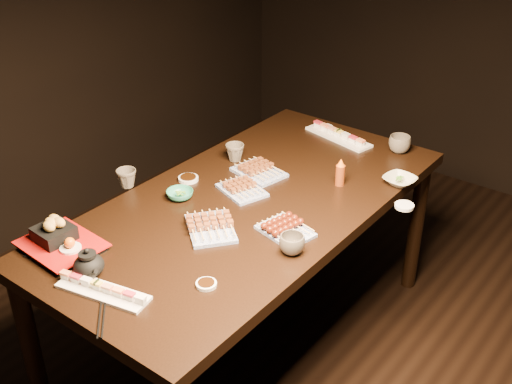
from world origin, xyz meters
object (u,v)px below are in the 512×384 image
tempura_tray (60,236)px  teacup_mid_right (292,244)px  condiment_bottle (340,172)px  sushi_platter_near (102,288)px  yakitori_plate_center (242,186)px  teapot (88,262)px  teacup_far_left (235,152)px  sushi_platter_far (338,134)px  edamame_bowl_cream (400,180)px  teacup_near_left (127,178)px  teacup_far_right (400,144)px  dining_table (249,275)px  yakitori_plate_left (259,168)px  edamame_bowl_green (180,195)px  yakitori_plate_right (210,224)px

tempura_tray → teacup_mid_right: tempura_tray is taller
condiment_bottle → sushi_platter_near: bearing=-101.7°
sushi_platter_near → yakitori_plate_center: bearing=82.2°
sushi_platter_near → teapot: (-0.11, 0.04, 0.03)m
tempura_tray → teacup_far_left: size_ratio=3.36×
sushi_platter_near → sushi_platter_far: (-0.02, 1.50, 0.00)m
edamame_bowl_cream → teacup_near_left: teacup_near_left is taller
teacup_far_right → tempura_tray: bearing=-112.2°
tempura_tray → teacup_far_right: size_ratio=2.82×
yakitori_plate_center → edamame_bowl_cream: (0.49, 0.46, -0.01)m
dining_table → sushi_platter_far: size_ratio=4.99×
yakitori_plate_left → teapot: teapot is taller
teacup_far_left → teapot: 0.98m
teacup_far_right → edamame_bowl_green: bearing=-118.5°
sushi_platter_near → teacup_far_left: size_ratio=3.80×
dining_table → sushi_platter_far: (-0.03, 0.75, 0.40)m
yakitori_plate_center → condiment_bottle: (0.29, 0.30, 0.04)m
tempura_tray → dining_table: bearing=67.9°
dining_table → yakitori_plate_right: size_ratio=7.94×
yakitori_plate_left → teacup_far_left: 0.17m
dining_table → teacup_far_left: (-0.28, 0.25, 0.41)m
yakitori_plate_left → teacup_mid_right: size_ratio=2.38×
yakitori_plate_right → tempura_tray: size_ratio=0.79×
yakitori_plate_left → edamame_bowl_green: size_ratio=1.98×
teacup_near_left → edamame_bowl_cream: bearing=38.9°
dining_table → teacup_near_left: (-0.48, -0.22, 0.41)m
sushi_platter_far → tempura_tray: 1.45m
sushi_platter_near → sushi_platter_far: 1.50m
teacup_far_left → condiment_bottle: size_ratio=0.70×
edamame_bowl_green → teacup_far_left: size_ratio=1.28×
teacup_far_right → teapot: teapot is taller
sushi_platter_near → yakitori_plate_left: size_ratio=1.49×
yakitori_plate_left → teacup_far_right: bearing=67.4°
teacup_far_right → condiment_bottle: 0.45m
sushi_platter_near → yakitori_plate_left: bearing=83.9°
yakitori_plate_left → edamame_bowl_cream: yakitori_plate_left is taller
sushi_platter_near → teacup_far_left: (-0.27, 1.01, 0.02)m
yakitori_plate_left → tempura_tray: (-0.21, -0.89, 0.02)m
tempura_tray → teacup_near_left: size_ratio=3.38×
yakitori_plate_right → condiment_bottle: condiment_bottle is taller
yakitori_plate_left → teacup_far_right: 0.69m
yakitori_plate_left → teapot: 0.93m
sushi_platter_far → edamame_bowl_green: sushi_platter_far is taller
dining_table → teapot: (-0.12, -0.72, 0.43)m
edamame_bowl_cream → dining_table: bearing=-129.5°
dining_table → teacup_near_left: teacup_near_left is taller
tempura_tray → teapot: (0.20, -0.04, -0.00)m
edamame_bowl_cream → teacup_far_left: size_ratio=1.54×
yakitori_plate_center → teapot: 0.76m
yakitori_plate_right → tempura_tray: (-0.34, -0.42, 0.02)m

